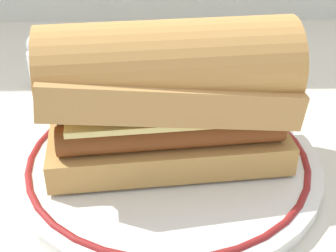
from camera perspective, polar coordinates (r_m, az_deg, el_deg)
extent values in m
plane|color=beige|center=(0.46, -2.12, -4.15)|extent=(1.50, 1.50, 0.00)
cylinder|color=white|center=(0.45, 0.00, -4.27)|extent=(0.27, 0.27, 0.01)
torus|color=maroon|center=(0.44, 0.00, -3.64)|extent=(0.25, 0.25, 0.01)
cube|color=tan|center=(0.43, 0.00, -1.92)|extent=(0.22, 0.11, 0.03)
cylinder|color=brown|center=(0.40, 0.48, -0.92)|extent=(0.19, 0.05, 0.02)
cylinder|color=brown|center=(0.42, 0.00, 0.98)|extent=(0.19, 0.05, 0.02)
cylinder|color=brown|center=(0.44, -0.43, 2.69)|extent=(0.19, 0.05, 0.02)
cube|color=#EAD67A|center=(0.41, 0.00, 2.76)|extent=(0.18, 0.10, 0.01)
cube|color=tan|center=(0.40, 0.00, 4.94)|extent=(0.22, 0.11, 0.05)
cylinder|color=tan|center=(0.40, 0.00, 6.87)|extent=(0.21, 0.10, 0.08)
cylinder|color=white|center=(0.59, -14.45, 6.32)|extent=(0.03, 0.03, 0.05)
sphere|color=silver|center=(0.58, -14.86, 9.15)|extent=(0.03, 0.03, 0.03)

